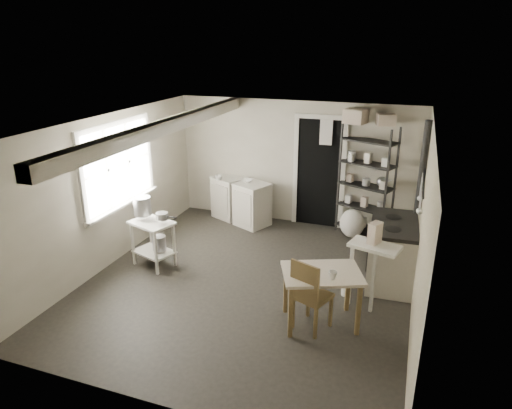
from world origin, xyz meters
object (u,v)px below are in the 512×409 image
(base_cabinets, at_px, (241,198))
(work_table, at_px, (321,296))
(shelf_rack, at_px, (366,184))
(chair, at_px, (313,292))
(stove, at_px, (391,253))
(prep_table, at_px, (153,241))
(flour_sack, at_px, (352,224))
(stockpot, at_px, (142,206))

(base_cabinets, xyz_separation_m, work_table, (2.15, -2.82, -0.08))
(shelf_rack, distance_m, chair, 3.11)
(base_cabinets, distance_m, stove, 3.22)
(shelf_rack, bearing_deg, stove, -47.37)
(prep_table, xyz_separation_m, flour_sack, (2.74, 2.09, -0.16))
(flour_sack, bearing_deg, stove, -61.30)
(stove, height_order, work_table, stove)
(base_cabinets, bearing_deg, stove, -1.69)
(chair, distance_m, flour_sack, 2.88)
(prep_table, height_order, chair, chair)
(prep_table, height_order, flour_sack, prep_table)
(stove, bearing_deg, base_cabinets, 150.89)
(prep_table, bearing_deg, chair, -16.38)
(prep_table, bearing_deg, work_table, -13.56)
(stockpot, relative_size, base_cabinets, 0.23)
(shelf_rack, distance_m, work_table, 3.00)
(flour_sack, bearing_deg, prep_table, -142.68)
(shelf_rack, xyz_separation_m, work_table, (-0.15, -2.94, -0.57))
(base_cabinets, xyz_separation_m, stove, (2.88, -1.43, -0.02))
(stove, bearing_deg, flour_sack, 116.04)
(chair, height_order, flour_sack, chair)
(work_table, bearing_deg, flour_sack, 90.23)
(shelf_rack, bearing_deg, work_table, -70.90)
(stove, bearing_deg, chair, -120.85)
(shelf_rack, relative_size, chair, 2.11)
(base_cabinets, height_order, flour_sack, base_cabinets)
(shelf_rack, bearing_deg, stockpot, -122.07)
(stockpot, height_order, stove, stockpot)
(base_cabinets, distance_m, chair, 3.60)
(shelf_rack, height_order, work_table, shelf_rack)
(stockpot, height_order, flour_sack, stockpot)
(chair, bearing_deg, stockpot, -174.98)
(base_cabinets, bearing_deg, flour_sack, 22.84)
(shelf_rack, height_order, chair, shelf_rack)
(stockpot, relative_size, shelf_rack, 0.14)
(work_table, height_order, chair, chair)
(stockpot, xyz_separation_m, shelf_rack, (3.07, 2.22, 0.01))
(chair, bearing_deg, flour_sack, 110.15)
(stockpot, relative_size, chair, 0.30)
(base_cabinets, distance_m, flour_sack, 2.15)
(shelf_rack, distance_m, flour_sack, 0.75)
(shelf_rack, bearing_deg, chair, -72.19)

